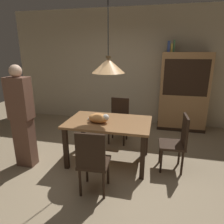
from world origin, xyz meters
TOP-DOWN VIEW (x-y plane):
  - ground at (0.00, 0.00)m, footprint 10.00×10.00m
  - back_wall at (0.00, 2.65)m, footprint 6.40×0.10m
  - dining_table at (-0.02, 0.40)m, footprint 1.40×0.90m
  - chair_near_front at (-0.01, -0.47)m, footprint 0.43×0.43m
  - chair_far_back at (-0.02, 1.28)m, footprint 0.41×0.41m
  - chair_right_side at (1.11, 0.41)m, footprint 0.42×0.42m
  - cat_sleeping at (-0.15, 0.30)m, footprint 0.39×0.26m
  - pendant_lamp at (-0.02, 0.40)m, footprint 0.52×0.52m
  - hutch_bookcase at (1.34, 2.32)m, footprint 1.12×0.45m
  - book_blue_wide at (0.92, 2.32)m, footprint 0.06×0.24m
  - book_yellow_short at (0.98, 2.32)m, footprint 0.04×0.20m
  - book_green_slim at (1.03, 2.32)m, footprint 0.03×0.20m
  - person_standing at (-1.36, -0.03)m, footprint 0.36×0.22m

SIDE VIEW (x-z plane):
  - ground at x=0.00m, z-range 0.00..0.00m
  - chair_near_front at x=-0.01m, z-range 0.05..0.98m
  - chair_far_back at x=-0.02m, z-range 0.05..0.98m
  - chair_right_side at x=1.11m, z-range 0.05..0.98m
  - dining_table at x=-0.02m, z-range 0.27..1.02m
  - cat_sleeping at x=-0.15m, z-range 0.75..0.90m
  - person_standing at x=-1.36m, z-range 0.01..1.70m
  - hutch_bookcase at x=1.34m, z-range -0.04..1.81m
  - back_wall at x=0.00m, z-range 0.00..2.90m
  - pendant_lamp at x=-0.02m, z-range 1.01..2.31m
  - book_yellow_short at x=0.98m, z-range 1.85..2.03m
  - book_blue_wide at x=0.92m, z-range 1.85..2.09m
  - book_green_slim at x=1.03m, z-range 1.85..2.11m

